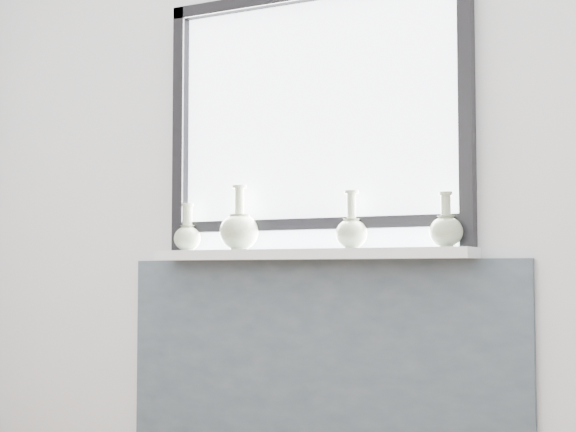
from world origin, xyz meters
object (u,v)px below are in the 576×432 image
at_px(vase_b, 239,230).
at_px(vase_c, 351,231).
at_px(windowsill, 307,254).
at_px(vase_d, 446,229).
at_px(vase_a, 187,235).

height_order(vase_b, vase_c, vase_b).
relative_size(windowsill, vase_d, 6.63).
bearing_deg(vase_d, vase_b, 178.98).
bearing_deg(windowsill, vase_d, -0.93).
relative_size(windowsill, vase_a, 6.66).
xyz_separation_m(windowsill, vase_d, (0.56, -0.01, 0.09)).
relative_size(windowsill, vase_b, 5.02).
bearing_deg(vase_c, vase_b, 179.96).
height_order(vase_a, vase_d, same).
xyz_separation_m(vase_c, vase_d, (0.37, -0.02, -0.00)).
relative_size(windowsill, vase_c, 5.97).
distance_m(windowsill, vase_b, 0.33).
distance_m(windowsill, vase_a, 0.57).
bearing_deg(vase_d, windowsill, 179.07).
bearing_deg(windowsill, vase_a, 179.40).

